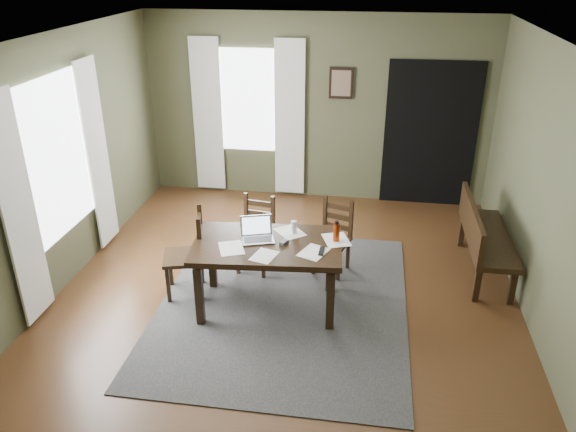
% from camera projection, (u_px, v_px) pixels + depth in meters
% --- Properties ---
extents(ground, '(5.00, 6.00, 0.01)m').
position_uv_depth(ground, '(284.00, 304.00, 6.04)').
color(ground, '#492C16').
extents(room_shell, '(5.02, 6.02, 2.71)m').
position_uv_depth(room_shell, '(283.00, 143.00, 5.27)').
color(room_shell, '#484B31').
rests_on(room_shell, ground).
extents(rug, '(2.60, 3.20, 0.01)m').
position_uv_depth(rug, '(284.00, 303.00, 6.04)').
color(rug, '#363636').
rests_on(rug, ground).
extents(dining_table, '(1.57, 1.03, 0.75)m').
position_uv_depth(dining_table, '(267.00, 251.00, 5.71)').
color(dining_table, black).
rests_on(dining_table, rug).
extents(chair_end, '(0.53, 0.52, 0.98)m').
position_uv_depth(chair_end, '(189.00, 254.00, 6.03)').
color(chair_end, black).
rests_on(chair_end, rug).
extents(chair_back_left, '(0.44, 0.44, 0.88)m').
position_uv_depth(chair_back_left, '(256.00, 235.00, 6.54)').
color(chair_back_left, black).
rests_on(chair_back_left, rug).
extents(chair_back_right, '(0.48, 0.48, 0.87)m').
position_uv_depth(chair_back_right, '(333.00, 238.00, 6.49)').
color(chair_back_right, black).
rests_on(chair_back_right, rug).
extents(bench, '(0.48, 1.49, 0.84)m').
position_uv_depth(bench, '(482.00, 233.00, 6.43)').
color(bench, black).
rests_on(bench, ground).
extents(laptop, '(0.39, 0.35, 0.22)m').
position_uv_depth(laptop, '(257.00, 233.00, 5.74)').
color(laptop, '#B7B7BC').
rests_on(laptop, dining_table).
extents(computer_mouse, '(0.09, 0.11, 0.03)m').
position_uv_depth(computer_mouse, '(284.00, 242.00, 5.65)').
color(computer_mouse, '#3F3F42').
rests_on(computer_mouse, dining_table).
extents(tv_remote, '(0.05, 0.17, 0.02)m').
position_uv_depth(tv_remote, '(322.00, 251.00, 5.50)').
color(tv_remote, black).
rests_on(tv_remote, dining_table).
extents(drinking_glass, '(0.06, 0.06, 0.14)m').
position_uv_depth(drinking_glass, '(294.00, 227.00, 5.84)').
color(drinking_glass, silver).
rests_on(drinking_glass, dining_table).
extents(water_bottle, '(0.08, 0.08, 0.23)m').
position_uv_depth(water_bottle, '(336.00, 232.00, 5.67)').
color(water_bottle, '#952C0B').
rests_on(water_bottle, dining_table).
extents(paper_a, '(0.33, 0.37, 0.00)m').
position_uv_depth(paper_a, '(231.00, 248.00, 5.57)').
color(paper_a, white).
rests_on(paper_a, dining_table).
extents(paper_b, '(0.33, 0.37, 0.00)m').
position_uv_depth(paper_b, '(314.00, 252.00, 5.49)').
color(paper_b, white).
rests_on(paper_b, dining_table).
extents(paper_c, '(0.38, 0.39, 0.00)m').
position_uv_depth(paper_c, '(290.00, 232.00, 5.89)').
color(paper_c, white).
rests_on(paper_c, dining_table).
extents(paper_d, '(0.34, 0.38, 0.00)m').
position_uv_depth(paper_d, '(336.00, 240.00, 5.73)').
color(paper_d, white).
rests_on(paper_d, dining_table).
extents(paper_e, '(0.28, 0.32, 0.00)m').
position_uv_depth(paper_e, '(264.00, 256.00, 5.43)').
color(paper_e, white).
rests_on(paper_e, dining_table).
extents(window_left, '(0.01, 1.30, 1.70)m').
position_uv_depth(window_left, '(56.00, 158.00, 5.94)').
color(window_left, white).
rests_on(window_left, ground).
extents(window_back, '(1.00, 0.01, 1.50)m').
position_uv_depth(window_back, '(248.00, 101.00, 8.21)').
color(window_back, white).
rests_on(window_back, ground).
extents(curtain_left_near, '(0.03, 0.48, 2.30)m').
position_uv_depth(curtain_left_near, '(19.00, 212.00, 5.31)').
color(curtain_left_near, silver).
rests_on(curtain_left_near, ground).
extents(curtain_left_far, '(0.03, 0.48, 2.30)m').
position_uv_depth(curtain_left_far, '(98.00, 155.00, 6.77)').
color(curtain_left_far, silver).
rests_on(curtain_left_far, ground).
extents(curtain_back_left, '(0.44, 0.03, 2.30)m').
position_uv_depth(curtain_back_left, '(208.00, 116.00, 8.37)').
color(curtain_back_left, silver).
rests_on(curtain_back_left, ground).
extents(curtain_back_right, '(0.44, 0.03, 2.30)m').
position_uv_depth(curtain_back_right, '(290.00, 120.00, 8.20)').
color(curtain_back_right, silver).
rests_on(curtain_back_right, ground).
extents(framed_picture, '(0.34, 0.03, 0.44)m').
position_uv_depth(framed_picture, '(341.00, 83.00, 7.89)').
color(framed_picture, black).
rests_on(framed_picture, ground).
extents(doorway_back, '(1.30, 0.03, 2.10)m').
position_uv_depth(doorway_back, '(430.00, 135.00, 8.02)').
color(doorway_back, black).
rests_on(doorway_back, ground).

